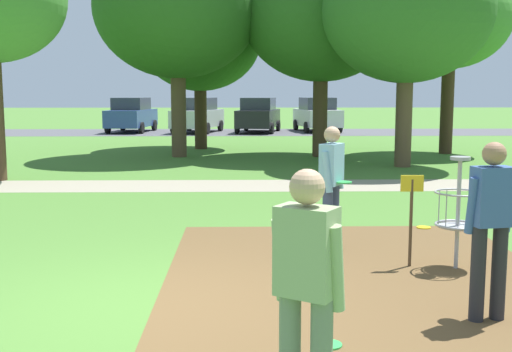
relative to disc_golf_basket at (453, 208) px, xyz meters
The scene contains 19 objects.
ground_plane 3.91m from the disc_golf_basket, 158.92° to the right, with size 160.00×160.00×0.00m, color #47752D.
dirt_tee_pad 1.45m from the disc_golf_basket, 165.40° to the right, with size 4.58×5.53×0.01m, color brown.
disc_golf_basket is the anchor object (origin of this frame).
player_foreground_watching 1.81m from the disc_golf_basket, 97.86° to the right, with size 0.49×0.43×1.71m.
player_waiting_left 1.63m from the disc_golf_basket, 148.30° to the left, with size 0.45×0.49×1.71m.
player_waiting_right 4.38m from the disc_golf_basket, 119.96° to the right, with size 0.48×0.45×1.71m.
frisbee_mid_grass 3.09m from the disc_golf_basket, 127.61° to the right, with size 0.22×0.22×0.02m, color green.
frisbee_far_right 2.44m from the disc_golf_basket, 81.99° to the left, with size 0.23×0.23×0.02m, color gold.
tree_near_right 17.43m from the disc_golf_basket, 104.08° to the left, with size 4.62×4.62×6.11m.
tree_mid_left 11.43m from the disc_golf_basket, 78.93° to the left, with size 4.80×4.80×6.48m.
tree_mid_center 14.18m from the disc_golf_basket, 89.90° to the left, with size 5.24×5.24×6.94m.
tree_mid_right 15.69m from the disc_golf_basket, 72.48° to the left, with size 4.18×4.18×6.50m.
tree_far_center 14.97m from the disc_golf_basket, 109.04° to the left, with size 5.43×5.43×7.21m.
parking_lot_strip 26.63m from the disc_golf_basket, 97.72° to the left, with size 36.00×6.00×0.01m, color #4C4C51.
parked_car_leftmost 28.04m from the disc_golf_basket, 107.73° to the left, with size 2.34×4.38×1.84m.
parked_car_center_left 26.72m from the disc_golf_basket, 100.70° to the left, with size 2.71×4.50×1.84m.
parked_car_center_right 26.33m from the disc_golf_basket, 93.75° to the left, with size 2.54×4.46×1.84m.
parked_car_rightmost 27.05m from the disc_golf_basket, 86.81° to the left, with size 2.39×4.40×1.84m.
gravel_path 7.89m from the disc_golf_basket, 117.11° to the left, with size 40.00×1.86×0.00m, color gray.
Camera 1 is at (1.00, -6.18, 2.17)m, focal length 44.41 mm.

